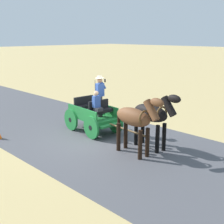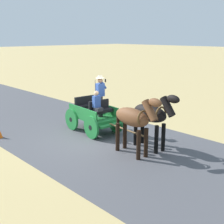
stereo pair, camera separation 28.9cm
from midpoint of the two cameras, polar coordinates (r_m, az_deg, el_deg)
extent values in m
plane|color=tan|center=(12.47, -2.78, -5.00)|extent=(200.00, 200.00, 0.00)
cube|color=#4C4C51|center=(12.47, -2.78, -4.98)|extent=(6.51, 160.00, 0.01)
cube|color=#1E7233|center=(13.18, -2.98, -0.91)|extent=(1.39, 2.30, 0.12)
cube|color=#1E7233|center=(13.44, -1.02, 0.64)|extent=(0.24, 2.09, 0.44)
cube|color=#1E7233|center=(12.80, -5.07, -0.12)|extent=(0.24, 2.09, 0.44)
cube|color=#1E7233|center=(12.28, 0.36, -2.54)|extent=(1.10, 0.33, 0.08)
cube|color=#1E7233|center=(14.19, -5.80, -0.60)|extent=(0.73, 0.26, 0.06)
cube|color=black|center=(12.61, -1.39, 0.18)|extent=(1.05, 0.45, 0.14)
cube|color=black|center=(12.70, -1.89, 1.30)|extent=(1.02, 0.17, 0.44)
cube|color=black|center=(13.48, -4.23, 1.08)|extent=(1.05, 0.45, 0.14)
cube|color=black|center=(13.58, -4.68, 2.12)|extent=(1.02, 0.17, 0.44)
cylinder|color=#1E7233|center=(13.03, 1.34, -1.90)|extent=(0.18, 0.97, 0.96)
cylinder|color=black|center=(13.03, 1.34, -1.90)|extent=(0.14, 0.22, 0.21)
cylinder|color=#1E7233|center=(12.27, -3.33, -2.97)|extent=(0.18, 0.97, 0.96)
cylinder|color=black|center=(12.27, -3.33, -2.97)|extent=(0.14, 0.22, 0.21)
cylinder|color=#1E7233|center=(14.20, -2.65, -0.53)|extent=(0.18, 0.97, 0.96)
cylinder|color=black|center=(14.20, -2.65, -0.53)|extent=(0.14, 0.22, 0.21)
cylinder|color=#1E7233|center=(13.50, -7.12, -1.42)|extent=(0.18, 0.97, 0.96)
cylinder|color=black|center=(13.50, -7.12, -1.42)|extent=(0.14, 0.22, 0.21)
cylinder|color=brown|center=(11.55, 3.43, -3.41)|extent=(0.25, 2.00, 0.07)
cylinder|color=black|center=(12.28, -2.53, 3.13)|extent=(0.02, 0.02, 1.30)
cylinder|color=#2D2D33|center=(12.88, -1.61, 1.08)|extent=(0.22, 0.22, 0.90)
cube|color=#2D4C99|center=(12.73, -1.63, 4.28)|extent=(0.36, 0.25, 0.56)
sphere|color=#9E7051|center=(12.67, -1.64, 6.06)|extent=(0.22, 0.22, 0.22)
cylinder|color=beige|center=(12.65, -1.65, 6.51)|extent=(0.36, 0.36, 0.01)
cylinder|color=beige|center=(12.65, -1.65, 6.73)|extent=(0.20, 0.20, 0.10)
cylinder|color=#2D4C99|center=(12.78, -0.88, 5.14)|extent=(0.27, 0.10, 0.32)
cube|color=black|center=(12.77, -0.62, 6.04)|extent=(0.03, 0.07, 0.14)
cube|color=#2D2D33|center=(12.34, -1.98, 0.53)|extent=(0.31, 0.34, 0.14)
cube|color=#2D4C99|center=(12.36, -2.33, 2.03)|extent=(0.32, 0.23, 0.48)
sphere|color=tan|center=(12.29, -2.35, 3.62)|extent=(0.20, 0.20, 0.20)
ellipsoid|color=black|center=(11.09, 7.97, -0.20)|extent=(0.70, 1.60, 0.64)
cylinder|color=black|center=(11.12, 10.51, -4.82)|extent=(0.15, 0.15, 1.05)
cylinder|color=black|center=(10.86, 9.24, -5.24)|extent=(0.15, 0.15, 1.05)
cylinder|color=black|center=(11.82, 6.52, -3.50)|extent=(0.15, 0.15, 1.05)
cylinder|color=black|center=(11.57, 5.24, -3.85)|extent=(0.15, 0.15, 1.05)
cylinder|color=black|center=(10.45, 11.39, 1.01)|extent=(0.32, 0.67, 0.73)
ellipsoid|color=black|center=(10.25, 12.41, 2.43)|extent=(0.27, 0.56, 0.28)
cube|color=black|center=(10.46, 11.31, 1.22)|extent=(0.10, 0.51, 0.56)
cylinder|color=black|center=(11.67, 5.29, -0.91)|extent=(0.11, 0.11, 0.70)
torus|color=brown|center=(10.72, 10.10, -0.36)|extent=(0.55, 0.12, 0.55)
ellipsoid|color=brown|center=(10.48, 4.60, -0.97)|extent=(0.66, 1.59, 0.64)
cylinder|color=black|center=(10.50, 7.31, -5.86)|extent=(0.15, 0.15, 1.05)
cylinder|color=black|center=(10.25, 5.91, -6.33)|extent=(0.15, 0.15, 1.05)
cylinder|color=black|center=(11.22, 3.22, -4.40)|extent=(0.15, 0.15, 1.05)
cylinder|color=black|center=(10.99, 1.83, -4.80)|extent=(0.15, 0.15, 1.05)
cylinder|color=brown|center=(9.82, 8.08, 0.28)|extent=(0.30, 0.66, 0.73)
ellipsoid|color=brown|center=(9.60, 9.12, 1.78)|extent=(0.26, 0.55, 0.28)
cube|color=black|center=(9.82, 8.00, 0.50)|extent=(0.09, 0.51, 0.56)
cylinder|color=black|center=(11.08, 1.88, -1.70)|extent=(0.11, 0.11, 0.70)
torus|color=brown|center=(10.09, 6.77, -1.16)|extent=(0.55, 0.11, 0.55)
camera|label=1|loc=(0.14, -89.32, 0.17)|focal=47.79mm
camera|label=2|loc=(0.14, 90.68, -0.17)|focal=47.79mm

